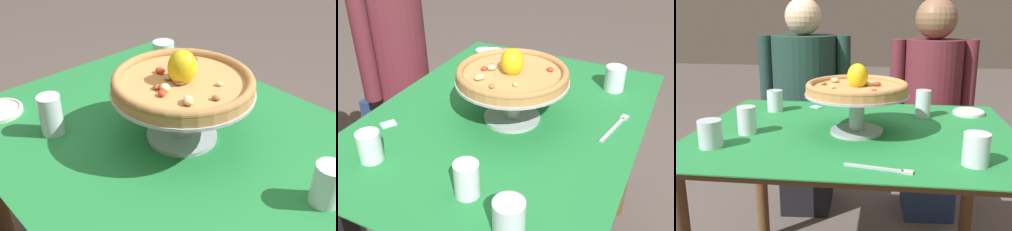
{
  "view_description": "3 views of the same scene",
  "coord_description": "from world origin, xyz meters",
  "views": [
    {
      "loc": [
        -0.65,
        0.63,
        1.39
      ],
      "look_at": [
        -0.01,
        0.04,
        0.84
      ],
      "focal_mm": 43.83,
      "sensor_mm": 36.0,
      "label": 1
    },
    {
      "loc": [
        -1.05,
        -0.52,
        1.46
      ],
      "look_at": [
        -0.04,
        -0.02,
        0.77
      ],
      "focal_mm": 42.8,
      "sensor_mm": 36.0,
      "label": 2
    },
    {
      "loc": [
        0.13,
        -1.35,
        1.17
      ],
      "look_at": [
        -0.05,
        0.05,
        0.78
      ],
      "focal_mm": 40.75,
      "sensor_mm": 36.0,
      "label": 3
    }
  ],
  "objects": [
    {
      "name": "water_glass_front_left",
      "position": [
        -0.45,
        -0.23,
        0.78
      ],
      "size": [
        0.08,
        0.08,
        0.09
      ],
      "color": "silver",
      "rests_on": "dining_table"
    },
    {
      "name": "sugar_packet",
      "position": [
        -0.21,
        0.33,
        0.74
      ],
      "size": [
        0.06,
        0.06,
        0.0
      ],
      "primitive_type": "cube",
      "rotation": [
        0.0,
        0.0,
        2.59
      ],
      "color": "silver",
      "rests_on": "dining_table"
    },
    {
      "name": "water_glass_front_right",
      "position": [
        0.38,
        -0.28,
        0.78
      ],
      "size": [
        0.08,
        0.08,
        0.1
      ],
      "color": "silver",
      "rests_on": "dining_table"
    },
    {
      "name": "diner_right",
      "position": [
        0.36,
        0.78,
        0.59
      ],
      "size": [
        0.47,
        0.34,
        1.24
      ],
      "color": "navy",
      "rests_on": "ground"
    },
    {
      "name": "water_glass_back_left",
      "position": [
        -0.38,
        0.25,
        0.78
      ],
      "size": [
        0.07,
        0.07,
        0.09
      ],
      "color": "silver",
      "rests_on": "dining_table"
    },
    {
      "name": "diner_left",
      "position": [
        -0.36,
        0.76,
        0.62
      ],
      "size": [
        0.52,
        0.38,
        1.24
      ],
      "color": "black",
      "rests_on": "ground"
    },
    {
      "name": "water_glass_back_right",
      "position": [
        0.27,
        0.23,
        0.79
      ],
      "size": [
        0.06,
        0.06,
        0.11
      ],
      "color": "silver",
      "rests_on": "dining_table"
    },
    {
      "name": "side_plate",
      "position": [
        0.47,
        0.3,
        0.75
      ],
      "size": [
        0.13,
        0.13,
        0.02
      ],
      "color": "silver",
      "rests_on": "dining_table"
    },
    {
      "name": "dining_table",
      "position": [
        0.0,
        0.0,
        0.63
      ],
      "size": [
        1.18,
        0.89,
        0.74
      ],
      "color": "brown",
      "rests_on": "ground"
    },
    {
      "name": "water_glass_side_left",
      "position": [
        -0.38,
        -0.08,
        0.78
      ],
      "size": [
        0.07,
        0.07,
        0.1
      ],
      "color": "white",
      "rests_on": "dining_table"
    },
    {
      "name": "dinner_fork",
      "position": [
        0.11,
        -0.35,
        0.74
      ],
      "size": [
        0.2,
        0.06,
        0.01
      ],
      "color": "#B7B7C1",
      "rests_on": "dining_table"
    },
    {
      "name": "pizza_stand",
      "position": [
        0.01,
        -0.02,
        0.84
      ],
      "size": [
        0.37,
        0.37,
        0.15
      ],
      "color": "#B7B7C1",
      "rests_on": "dining_table"
    },
    {
      "name": "pizza",
      "position": [
        0.01,
        -0.02,
        0.91
      ],
      "size": [
        0.37,
        0.37,
        0.1
      ],
      "color": "tan",
      "rests_on": "pizza_stand"
    }
  ]
}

